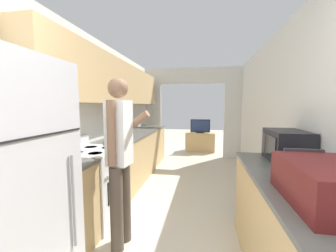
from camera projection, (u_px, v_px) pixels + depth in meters
name	position (u px, v px, depth m)	size (l,w,h in m)	color
wall_left	(98.00, 101.00, 3.19)	(0.38, 7.76, 2.50)	silver
wall_right	(296.00, 124.00, 2.32)	(0.06, 7.76, 2.50)	silver
wall_far_with_doorway	(192.00, 106.00, 5.78)	(3.07, 0.06, 2.50)	silver
counter_left	(133.00, 156.00, 4.07)	(0.62, 4.10, 0.91)	tan
counter_right	(294.00, 238.00, 1.57)	(0.62, 1.79, 0.91)	tan
range_oven	(94.00, 184.00, 2.63)	(0.66, 0.74, 1.05)	white
person	(120.00, 158.00, 2.08)	(0.56, 0.40, 1.73)	#4C4238
suitcase	(329.00, 184.00, 1.15)	(0.43, 0.64, 0.25)	#5B1919
microwave	(286.00, 146.00, 2.05)	(0.33, 0.51, 0.31)	black
tv_cabinet	(200.00, 142.00, 6.57)	(0.91, 0.42, 0.60)	tan
television	(200.00, 126.00, 6.47)	(0.61, 0.16, 0.42)	black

